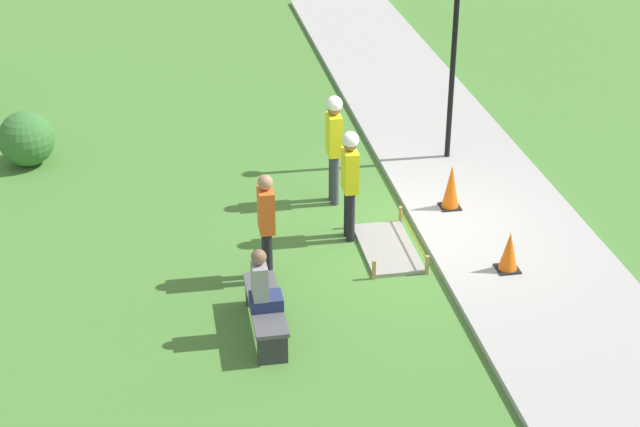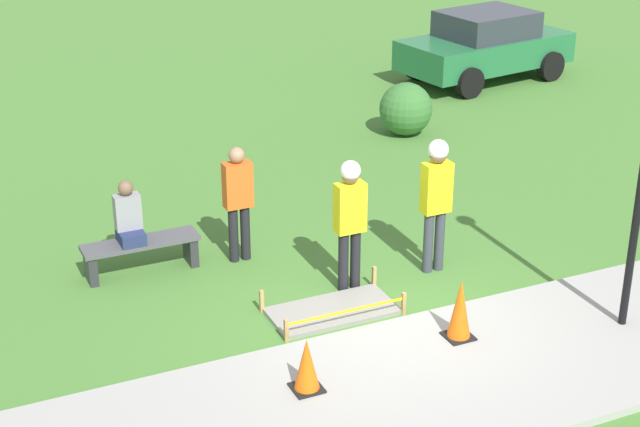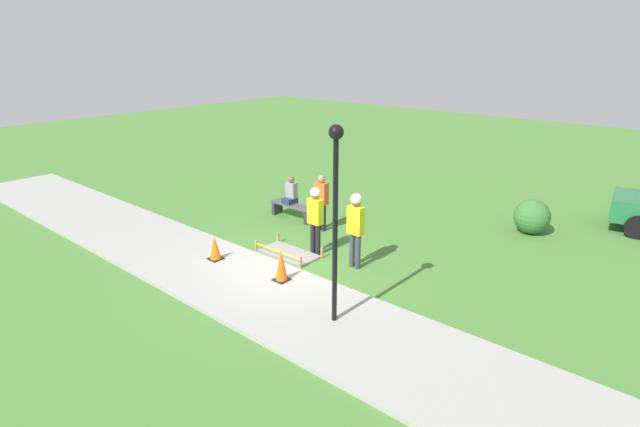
% 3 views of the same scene
% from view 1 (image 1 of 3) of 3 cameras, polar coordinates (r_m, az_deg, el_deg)
% --- Properties ---
extents(ground_plane, '(60.00, 60.00, 0.00)m').
position_cam_1_polar(ground_plane, '(16.19, 5.61, -1.03)').
color(ground_plane, '#477A33').
extents(sidewalk, '(28.00, 2.79, 0.10)m').
position_cam_1_polar(sidewalk, '(16.57, 10.27, -0.46)').
color(sidewalk, '#9E9E99').
rests_on(sidewalk, ground_plane).
extents(wet_concrete_patch, '(1.70, 0.88, 0.31)m').
position_cam_1_polar(wet_concrete_patch, '(15.59, 3.96, -2.00)').
color(wet_concrete_patch, gray).
rests_on(wet_concrete_patch, ground_plane).
extents(traffic_cone_near_patch, '(0.34, 0.34, 0.64)m').
position_cam_1_polar(traffic_cone_near_patch, '(14.96, 10.94, -2.18)').
color(traffic_cone_near_patch, black).
rests_on(traffic_cone_near_patch, sidewalk).
extents(traffic_cone_far_patch, '(0.34, 0.34, 0.78)m').
position_cam_1_polar(traffic_cone_far_patch, '(16.64, 7.64, 1.55)').
color(traffic_cone_far_patch, black).
rests_on(traffic_cone_far_patch, sidewalk).
extents(park_bench, '(1.64, 0.44, 0.48)m').
position_cam_1_polar(park_bench, '(13.47, -3.20, -5.69)').
color(park_bench, '#2D2D33').
rests_on(park_bench, ground_plane).
extents(person_seated_on_bench, '(0.36, 0.44, 0.89)m').
position_cam_1_polar(person_seated_on_bench, '(13.09, -3.40, -4.19)').
color(person_seated_on_bench, navy).
rests_on(person_seated_on_bench, park_bench).
extents(worker_supervisor, '(0.40, 0.28, 1.96)m').
position_cam_1_polar(worker_supervisor, '(16.57, 0.82, 4.39)').
color(worker_supervisor, '#383D47').
rests_on(worker_supervisor, ground_plane).
extents(worker_assistant, '(0.40, 0.27, 1.86)m').
position_cam_1_polar(worker_assistant, '(15.42, 1.75, 2.25)').
color(worker_assistant, black).
rests_on(worker_assistant, ground_plane).
extents(bystander_in_orange_shirt, '(0.40, 0.23, 1.72)m').
position_cam_1_polar(bystander_in_orange_shirt, '(14.35, -3.14, -0.46)').
color(bystander_in_orange_shirt, black).
rests_on(bystander_in_orange_shirt, ground_plane).
extents(lamppost_near, '(0.28, 0.28, 3.95)m').
position_cam_1_polar(lamppost_near, '(17.84, 7.89, 10.91)').
color(lamppost_near, black).
rests_on(lamppost_near, sidewalk).
extents(shrub_rounded_near, '(1.04, 1.04, 1.04)m').
position_cam_1_polar(shrub_rounded_near, '(19.08, -16.71, 4.19)').
color(shrub_rounded_near, '#387033').
rests_on(shrub_rounded_near, ground_plane).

